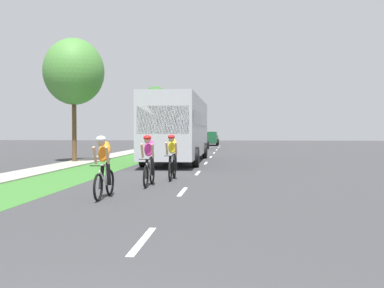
{
  "coord_description": "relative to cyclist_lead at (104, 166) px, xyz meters",
  "views": [
    {
      "loc": [
        1.37,
        -2.34,
        1.69
      ],
      "look_at": [
        -0.31,
        16.41,
        1.15
      ],
      "focal_mm": 41.7,
      "sensor_mm": 36.0,
      "label": 1
    }
  ],
  "objects": [
    {
      "name": "ground_plane",
      "position": [
        1.84,
        11.41,
        -0.81
      ],
      "size": [
        120.0,
        120.0,
        0.0
      ],
      "primitive_type": "plane",
      "color": "#38383A"
    },
    {
      "name": "grass_verge",
      "position": [
        -2.88,
        11.41,
        -0.81
      ],
      "size": [
        2.5,
        70.0,
        0.01
      ],
      "primitive_type": "cube",
      "color": "#38722D",
      "rests_on": "ground_plane"
    },
    {
      "name": "sidewalk_concrete",
      "position": [
        -4.94,
        11.41,
        -0.81
      ],
      "size": [
        1.62,
        70.0,
        0.1
      ],
      "primitive_type": "cube",
      "color": "#9E998E",
      "rests_on": "ground_plane"
    },
    {
      "name": "lane_markings_center",
      "position": [
        1.84,
        15.41,
        -0.81
      ],
      "size": [
        0.12,
        52.2,
        0.01
      ],
      "color": "white",
      "rests_on": "ground_plane"
    },
    {
      "name": "cyclist_lead",
      "position": [
        0.0,
        0.0,
        0.0
      ],
      "size": [
        0.42,
        1.72,
        1.58
      ],
      "color": "black",
      "rests_on": "ground_plane"
    },
    {
      "name": "cyclist_trailing",
      "position": [
        0.67,
        2.56,
        0.0
      ],
      "size": [
        0.42,
        1.72,
        1.58
      ],
      "color": "black",
      "rests_on": "ground_plane"
    },
    {
      "name": "cyclist_distant",
      "position": [
        1.14,
        4.41,
        0.0
      ],
      "size": [
        0.42,
        1.72,
        1.58
      ],
      "color": "black",
      "rests_on": "ground_plane"
    },
    {
      "name": "bus_silver",
      "position": [
        0.28,
        13.6,
        1.17
      ],
      "size": [
        2.78,
        11.6,
        3.48
      ],
      "color": "#A5A8AD",
      "rests_on": "ground_plane"
    },
    {
      "name": "suv_black",
      "position": [
        -0.06,
        30.45,
        0.14
      ],
      "size": [
        2.15,
        4.7,
        1.79
      ],
      "color": "black",
      "rests_on": "ground_plane"
    },
    {
      "name": "pickup_dark_green",
      "position": [
        0.51,
        42.48,
        0.02
      ],
      "size": [
        2.22,
        5.1,
        1.64
      ],
      "color": "#194C2D",
      "rests_on": "ground_plane"
    },
    {
      "name": "sedan_maroon",
      "position": [
        -0.07,
        52.66,
        -0.04
      ],
      "size": [
        1.98,
        4.3,
        1.52
      ],
      "color": "maroon",
      "rests_on": "ground_plane"
    },
    {
      "name": "street_tree_near",
      "position": [
        -5.36,
        12.71,
        4.11
      ],
      "size": [
        3.27,
        3.27,
        6.74
      ],
      "color": "brown",
      "rests_on": "ground_plane"
    },
    {
      "name": "street_tree_far",
      "position": [
        -5.3,
        38.4,
        4.22
      ],
      "size": [
        3.01,
        3.01,
        6.71
      ],
      "color": "brown",
      "rests_on": "ground_plane"
    }
  ]
}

